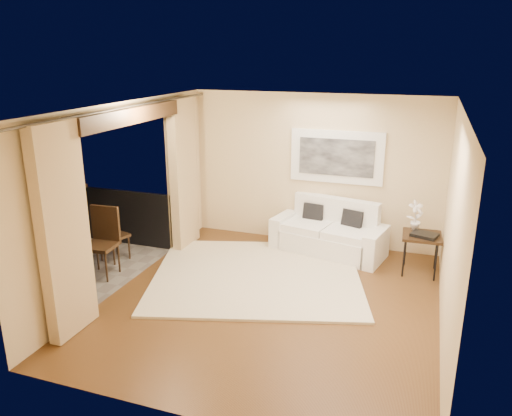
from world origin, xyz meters
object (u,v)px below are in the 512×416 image
at_px(side_table, 422,238).
at_px(bistro_table, 52,232).
at_px(balcony_chair_far, 109,232).
at_px(balcony_chair_near, 103,235).
at_px(ice_bucket, 47,218).
at_px(orchid, 416,216).
at_px(sofa, 330,234).

relative_size(side_table, bistro_table, 0.84).
relative_size(balcony_chair_far, balcony_chair_near, 0.85).
bearing_deg(bistro_table, ice_bucket, 149.47).
xyz_separation_m(orchid, ice_bucket, (-5.47, -2.00, -0.02)).
xyz_separation_m(bistro_table, ice_bucket, (-0.13, 0.07, 0.18)).
bearing_deg(balcony_chair_near, orchid, 16.90).
xyz_separation_m(side_table, bistro_table, (-5.47, -1.90, 0.10)).
bearing_deg(ice_bucket, orchid, 20.10).
distance_m(sofa, side_table, 1.59).
height_order(orchid, ice_bucket, orchid).
distance_m(bistro_table, ice_bucket, 0.23).
relative_size(orchid, bistro_table, 0.64).
bearing_deg(orchid, sofa, 171.17).
bearing_deg(side_table, sofa, 165.41).
bearing_deg(balcony_chair_far, balcony_chair_near, 131.45).
xyz_separation_m(bistro_table, balcony_chair_near, (0.77, 0.25, -0.05)).
relative_size(balcony_chair_near, ice_bucket, 5.43).
xyz_separation_m(sofa, balcony_chair_near, (-3.18, -2.04, 0.31)).
relative_size(sofa, side_table, 3.19).
distance_m(sofa, ice_bucket, 4.67).
distance_m(sofa, balcony_chair_far, 3.75).
bearing_deg(bistro_table, sofa, 30.14).
xyz_separation_m(orchid, balcony_chair_far, (-4.76, -1.42, -0.36)).
bearing_deg(balcony_chair_far, orchid, -147.13).
xyz_separation_m(orchid, bistro_table, (-5.34, -2.08, -0.20)).
height_order(bistro_table, balcony_chair_far, balcony_chair_far).
height_order(sofa, side_table, sofa).
bearing_deg(bistro_table, orchid, 21.24).
relative_size(sofa, ice_bucket, 10.24).
height_order(bistro_table, ice_bucket, ice_bucket).
height_order(side_table, bistro_table, bistro_table).
height_order(orchid, balcony_chair_near, orchid).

